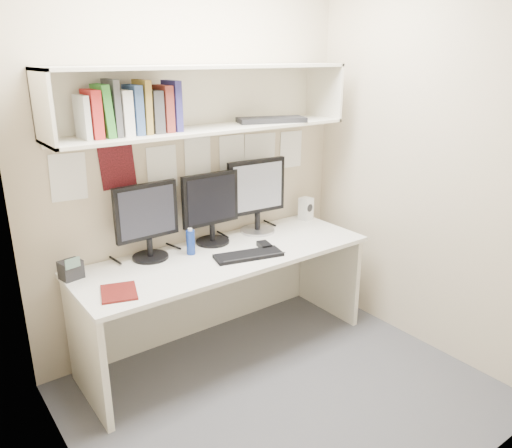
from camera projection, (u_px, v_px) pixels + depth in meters
floor at (285, 396)px, 3.05m from camera, size 2.40×2.00×0.01m
wall_back at (195, 160)px, 3.39m from camera, size 2.40×0.02×2.60m
wall_front at (461, 246)px, 1.87m from camera, size 2.40×0.02×2.60m
wall_left at (55, 237)px, 1.96m from camera, size 0.02×2.00×2.60m
wall_right at (428, 163)px, 3.31m from camera, size 0.02×2.00×2.60m
desk at (226, 302)px, 3.43m from camera, size 2.00×0.70×0.73m
overhead_hutch at (203, 98)px, 3.15m from camera, size 2.00×0.38×0.40m
pinned_papers at (196, 167)px, 3.41m from camera, size 1.92×0.01×0.48m
monitor_left at (147, 219)px, 3.15m from camera, size 0.42×0.23×0.49m
monitor_center at (211, 206)px, 3.41m from camera, size 0.43×0.23×0.50m
monitor_right at (257, 194)px, 3.63m from camera, size 0.47×0.26×0.54m
keyboard at (248, 255)px, 3.24m from camera, size 0.47×0.26×0.02m
mouse at (264, 245)px, 3.40m from camera, size 0.10×0.13×0.03m
speaker at (306, 209)px, 3.96m from camera, size 0.10×0.11×0.18m
blue_bottle at (191, 242)px, 3.27m from camera, size 0.06×0.06×0.18m
maroon_notebook at (119, 292)px, 2.75m from camera, size 0.25×0.28×0.01m
desk_phone at (71, 269)px, 2.92m from camera, size 0.14×0.13×0.15m
book_stack at (131, 110)px, 2.85m from camera, size 0.58×0.19×0.31m
hutch_tray at (271, 120)px, 3.40m from camera, size 0.49×0.32×0.03m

